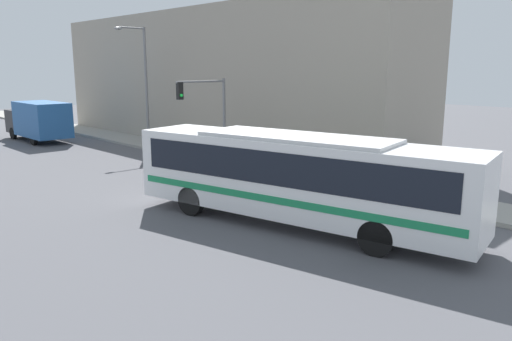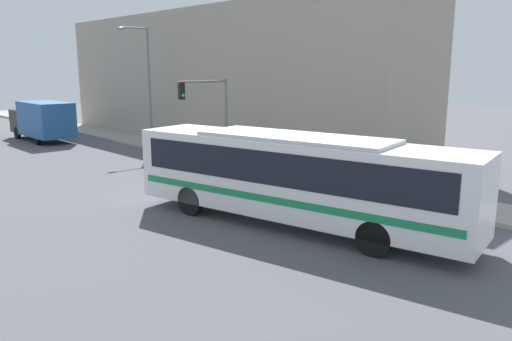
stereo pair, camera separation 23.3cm
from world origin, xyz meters
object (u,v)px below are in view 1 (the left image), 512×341
(city_bus, at_px, (296,174))
(parking_meter, at_px, (240,149))
(pedestrian_near_corner, at_px, (327,158))
(pedestrian_mid_block, at_px, (241,147))
(traffic_light_pole, at_px, (207,105))
(delivery_truck, at_px, (38,120))
(street_lamp, at_px, (143,77))
(fire_hydrant, at_px, (318,173))

(city_bus, height_order, parking_meter, city_bus)
(city_bus, height_order, pedestrian_near_corner, city_bus)
(pedestrian_mid_block, bearing_deg, traffic_light_pole, 149.00)
(traffic_light_pole, bearing_deg, delivery_truck, 100.41)
(delivery_truck, distance_m, street_lamp, 9.69)
(traffic_light_pole, relative_size, pedestrian_near_corner, 2.60)
(traffic_light_pole, height_order, pedestrian_mid_block, traffic_light_pole)
(city_bus, height_order, traffic_light_pole, traffic_light_pole)
(delivery_truck, height_order, street_lamp, street_lamp)
(traffic_light_pole, bearing_deg, fire_hydrant, -81.42)
(fire_hydrant, height_order, pedestrian_mid_block, pedestrian_mid_block)
(city_bus, bearing_deg, fire_hydrant, 21.00)
(delivery_truck, bearing_deg, parking_meter, -77.18)
(pedestrian_near_corner, distance_m, pedestrian_mid_block, 5.78)
(parking_meter, bearing_deg, pedestrian_near_corner, -79.27)
(traffic_light_pole, bearing_deg, parking_meter, -54.26)
(city_bus, bearing_deg, pedestrian_near_corner, 18.49)
(traffic_light_pole, distance_m, pedestrian_mid_block, 3.04)
(street_lamp, bearing_deg, parking_meter, -89.95)
(city_bus, distance_m, pedestrian_mid_block, 11.33)
(parking_meter, distance_m, pedestrian_near_corner, 5.35)
(fire_hydrant, height_order, parking_meter, parking_meter)
(city_bus, height_order, pedestrian_mid_block, city_bus)
(traffic_light_pole, bearing_deg, pedestrian_mid_block, -31.00)
(delivery_truck, height_order, traffic_light_pole, traffic_light_pole)
(parking_meter, distance_m, pedestrian_mid_block, 0.74)
(fire_hydrant, height_order, traffic_light_pole, traffic_light_pole)
(delivery_truck, height_order, pedestrian_mid_block, delivery_truck)
(fire_hydrant, relative_size, street_lamp, 0.09)
(parking_meter, xyz_separation_m, pedestrian_mid_block, (0.55, 0.50, -0.02))
(city_bus, bearing_deg, delivery_truck, 75.52)
(traffic_light_pole, bearing_deg, street_lamp, 82.79)
(parking_meter, bearing_deg, street_lamp, 90.05)
(delivery_truck, distance_m, pedestrian_near_corner, 23.71)
(fire_hydrant, xyz_separation_m, traffic_light_pole, (-1.05, 6.96, 2.89))
(city_bus, xyz_separation_m, pedestrian_near_corner, (6.55, 3.75, -0.77))
(fire_hydrant, distance_m, pedestrian_near_corner, 1.18)
(delivery_truck, relative_size, pedestrian_near_corner, 3.95)
(delivery_truck, distance_m, traffic_light_pole, 16.81)
(fire_hydrant, bearing_deg, delivery_truck, 99.87)
(pedestrian_mid_block, bearing_deg, pedestrian_near_corner, -85.52)
(city_bus, distance_m, fire_hydrant, 6.71)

